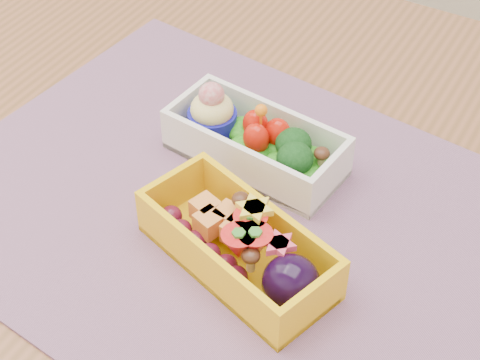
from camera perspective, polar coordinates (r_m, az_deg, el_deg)
The scene contains 4 objects.
table at distance 0.78m, azimuth 0.80°, elevation -6.67°, with size 1.20×0.80×0.75m.
placemat at distance 0.70m, azimuth -0.74°, elevation -2.32°, with size 0.53×0.40×0.00m, color gray.
bento_white at distance 0.73m, azimuth 1.09°, elevation 2.82°, with size 0.17×0.09×0.07m.
bento_yellow at distance 0.64m, azimuth 0.07°, elevation -4.83°, with size 0.19×0.12×0.06m.
Camera 1 is at (0.24, -0.44, 1.25)m, focal length 58.43 mm.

